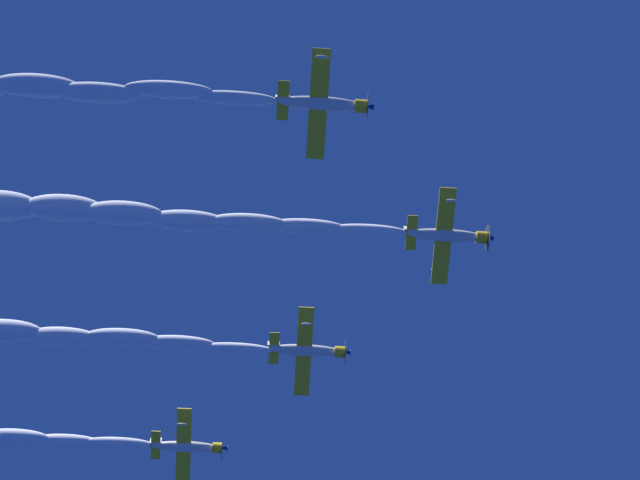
{
  "coord_description": "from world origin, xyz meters",
  "views": [
    {
      "loc": [
        24.31,
        24.75,
        2.02
      ],
      "look_at": [
        5.14,
        -6.12,
        65.54
      ],
      "focal_mm": 49.09,
      "sensor_mm": 36.0,
      "label": 1
    }
  ],
  "objects_px": {
    "airplane_left_wingman": "(309,350)",
    "airplane_outer_left": "(188,447)",
    "airplane_lead": "(449,235)",
    "airplane_right_wingman": "(324,104)"
  },
  "relations": [
    {
      "from": "airplane_lead",
      "to": "airplane_outer_left",
      "type": "relative_size",
      "value": 1.0
    },
    {
      "from": "airplane_lead",
      "to": "airplane_outer_left",
      "type": "distance_m",
      "value": 33.1
    },
    {
      "from": "airplane_lead",
      "to": "airplane_left_wingman",
      "type": "relative_size",
      "value": 1.01
    },
    {
      "from": "airplane_lead",
      "to": "airplane_right_wingman",
      "type": "distance_m",
      "value": 16.31
    },
    {
      "from": "airplane_left_wingman",
      "to": "airplane_right_wingman",
      "type": "height_order",
      "value": "airplane_left_wingman"
    },
    {
      "from": "airplane_left_wingman",
      "to": "airplane_right_wingman",
      "type": "distance_m",
      "value": 24.03
    },
    {
      "from": "airplane_left_wingman",
      "to": "airplane_outer_left",
      "type": "distance_m",
      "value": 16.43
    },
    {
      "from": "airplane_right_wingman",
      "to": "airplane_outer_left",
      "type": "bearing_deg",
      "value": -101.58
    },
    {
      "from": "airplane_left_wingman",
      "to": "airplane_outer_left",
      "type": "height_order",
      "value": "airplane_left_wingman"
    },
    {
      "from": "airplane_lead",
      "to": "airplane_left_wingman",
      "type": "height_order",
      "value": "airplane_lead"
    }
  ]
}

